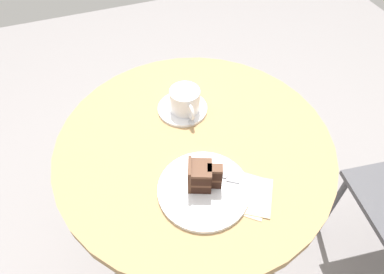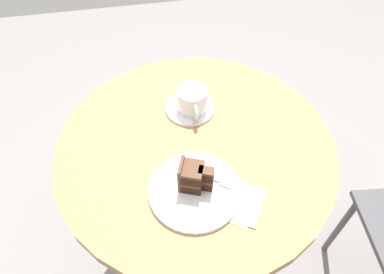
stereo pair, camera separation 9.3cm
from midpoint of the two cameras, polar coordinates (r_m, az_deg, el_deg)
ground_plane at (r=1.62m, az=-1.46°, el=-18.17°), size 4.40×4.40×0.01m
cafe_table at (r=1.07m, az=-2.13°, el=-5.25°), size 0.79×0.79×0.75m
saucer at (r=1.06m, az=-4.11°, el=4.62°), size 0.15×0.15×0.01m
coffee_cup at (r=1.02m, az=-3.78°, el=6.04°), size 0.12×0.09×0.07m
teaspoon at (r=1.02m, az=-2.29°, el=3.52°), size 0.10×0.07×0.00m
cake_plate at (r=0.87m, az=-1.14°, el=-8.95°), size 0.23×0.23×0.01m
cake_slice at (r=0.84m, az=-1.53°, el=-6.72°), size 0.07×0.09×0.08m
fork at (r=0.88m, az=1.69°, el=-6.69°), size 0.09×0.12×0.00m
napkin at (r=0.87m, az=5.90°, el=-9.55°), size 0.18×0.18×0.00m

